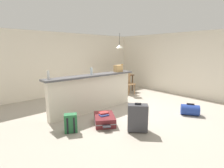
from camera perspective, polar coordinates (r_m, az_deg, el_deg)
name	(u,v)px	position (r m, az deg, el deg)	size (l,w,h in m)	color
ground_plane	(124,110)	(5.51, 4.00, -8.41)	(13.00, 13.00, 0.05)	#ADA393
wall_back	(73,63)	(7.66, -12.53, 6.60)	(6.60, 0.10, 2.50)	silver
wall_right	(170,63)	(7.86, 18.34, 6.41)	(0.10, 6.00, 2.50)	silver
partition_half_wall	(93,94)	(5.24, -6.10, -3.16)	(2.80, 0.20, 1.06)	silver
bar_countertop	(93,75)	(5.14, -6.23, 2.82)	(2.96, 0.40, 0.05)	#4C4C51
bottle_white	(48,75)	(4.59, -20.13, 2.84)	(0.06, 0.06, 0.20)	silver
bottle_clear	(91,71)	(5.14, -6.73, 4.24)	(0.07, 0.07, 0.20)	silver
bottle_amber	(122,68)	(5.90, 3.26, 5.34)	(0.06, 0.06, 0.24)	#9E661E
grocery_bag	(118,68)	(5.74, 2.05, 5.10)	(0.26, 0.18, 0.22)	tan
dining_table	(119,77)	(7.71, 2.44, 2.36)	(1.10, 0.80, 0.74)	#4C331E
dining_chair_near_partition	(128,82)	(7.29, 5.23, 0.78)	(0.44, 0.44, 0.93)	#9E754C
pendant_lamp	(119,46)	(7.52, 2.47, 12.17)	(0.34, 0.34, 0.66)	black
suitcase_flat_maroon	(104,119)	(4.43, -2.49, -11.50)	(0.79, 0.88, 0.22)	maroon
duffel_bag_blue	(190,110)	(5.43, 24.16, -7.72)	(0.50, 0.57, 0.34)	#233D93
backpack_green	(71,123)	(4.10, -13.34, -12.38)	(0.33, 0.32, 0.42)	#286B3D
suitcase_upright_charcoal	(138,117)	(4.00, 8.37, -10.80)	(0.48, 0.48, 0.67)	#38383D
book_stack	(104,114)	(4.40, -2.75, -9.69)	(0.29, 0.26, 0.07)	#334C99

